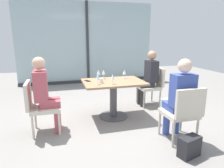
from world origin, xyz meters
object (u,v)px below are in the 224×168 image
object	(u,v)px
person_front_right	(180,96)
wine_glass_4	(113,77)
chair_side_end	(39,104)
wine_glass_3	(124,72)
cell_phone_on_table	(87,81)
handbag_1	(189,147)
wine_glass_1	(104,72)
person_far_right	(149,76)
coffee_cup	(101,81)
person_side_end	(45,92)
chair_far_right	(153,84)
dining_table_main	(113,91)
wine_glass_2	(98,77)
wine_glass_0	(98,72)
chair_front_right	(183,111)
handbag_0	(168,105)

from	to	relation	value
person_front_right	wine_glass_4	world-z (taller)	person_front_right
chair_side_end	wine_glass_3	xyz separation A→B (m)	(1.63, 0.49, 0.37)
cell_phone_on_table	handbag_1	world-z (taller)	cell_phone_on_table
wine_glass_1	wine_glass_4	xyz separation A→B (m)	(0.05, -0.51, 0.00)
person_far_right	coffee_cup	world-z (taller)	person_far_right
wine_glass_4	handbag_1	size ratio (longest dim) A/B	0.62
person_far_right	wine_glass_1	world-z (taller)	person_far_right
wine_glass_4	handbag_1	xyz separation A→B (m)	(0.68, -1.34, -0.72)
person_side_end	chair_far_right	bearing A→B (deg)	18.84
dining_table_main	chair_side_end	bearing A→B (deg)	-166.76
dining_table_main	wine_glass_3	bearing A→B (deg)	31.67
handbag_1	person_far_right	bearing A→B (deg)	64.07
person_front_right	wine_glass_4	distance (m)	1.19
wine_glass_2	dining_table_main	bearing A→B (deg)	29.78
coffee_cup	wine_glass_3	bearing A→B (deg)	25.82
person_far_right	person_front_right	world-z (taller)	same
person_far_right	coffee_cup	size ratio (longest dim) A/B	14.00
dining_table_main	person_far_right	world-z (taller)	person_far_right
person_far_right	wine_glass_4	distance (m)	1.28
person_side_end	cell_phone_on_table	size ratio (longest dim) A/B	8.75
chair_side_end	wine_glass_2	distance (m)	1.07
chair_far_right	wine_glass_0	size ratio (longest dim) A/B	4.70
chair_front_right	wine_glass_2	size ratio (longest dim) A/B	4.70
person_side_end	wine_glass_3	bearing A→B (deg)	17.92
chair_side_end	dining_table_main	bearing A→B (deg)	13.24
wine_glass_1	wine_glass_4	distance (m)	0.51
person_front_right	cell_phone_on_table	bearing A→B (deg)	134.07
chair_far_right	person_side_end	xyz separation A→B (m)	(-2.32, -0.79, 0.20)
chair_far_right	handbag_1	size ratio (longest dim) A/B	2.90
coffee_cup	cell_phone_on_table	xyz separation A→B (m)	(-0.22, 0.23, -0.04)
dining_table_main	person_far_right	distance (m)	1.10
chair_side_end	coffee_cup	bearing A→B (deg)	11.93
wine_glass_1	handbag_0	xyz separation A→B (m)	(1.34, -0.30, -0.72)
person_side_end	coffee_cup	bearing A→B (deg)	13.21
chair_side_end	handbag_0	size ratio (longest dim) A/B	2.90
person_side_end	wine_glass_2	world-z (taller)	person_side_end
chair_side_end	person_side_end	distance (m)	0.23
wine_glass_4	handbag_0	bearing A→B (deg)	9.24
wine_glass_4	wine_glass_0	bearing A→B (deg)	105.95
dining_table_main	chair_side_end	size ratio (longest dim) A/B	1.33
dining_table_main	wine_glass_1	size ratio (longest dim) A/B	6.25
wine_glass_4	handbag_1	world-z (taller)	wine_glass_4
person_front_right	person_side_end	bearing A→B (deg)	158.25
chair_front_right	handbag_1	bearing A→B (deg)	-108.37
person_side_end	wine_glass_3	distance (m)	1.61
dining_table_main	person_front_right	distance (m)	1.33
dining_table_main	chair_side_end	distance (m)	1.38
handbag_0	chair_far_right	bearing A→B (deg)	119.06
chair_front_right	wine_glass_3	xyz separation A→B (m)	(-0.44, 1.38, 0.37)
handbag_1	chair_side_end	bearing A→B (deg)	131.72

